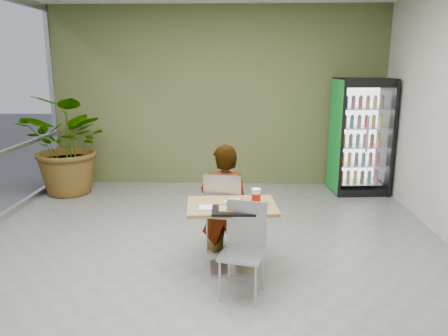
{
  "coord_description": "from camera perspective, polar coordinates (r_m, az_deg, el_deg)",
  "views": [
    {
      "loc": [
        0.36,
        -4.42,
        2.19
      ],
      "look_at": [
        0.21,
        0.55,
        1.0
      ],
      "focal_mm": 35.0,
      "sensor_mm": 36.0,
      "label": 1
    }
  ],
  "objects": [
    {
      "name": "ground",
      "position": [
        4.94,
        -2.68,
        -12.85
      ],
      "size": [
        7.0,
        7.0,
        0.0
      ],
      "primitive_type": "plane",
      "color": "slate",
      "rests_on": "ground"
    },
    {
      "name": "room_envelope",
      "position": [
        4.47,
        -2.9,
        5.86
      ],
      "size": [
        6.0,
        7.0,
        3.2
      ],
      "primitive_type": null,
      "color": "#BAB7A8",
      "rests_on": "ground"
    },
    {
      "name": "dining_table",
      "position": [
        4.67,
        1.01,
        -7.28
      ],
      "size": [
        0.98,
        0.72,
        0.75
      ],
      "rotation": [
        0.0,
        0.0,
        0.08
      ],
      "color": "#A48546",
      "rests_on": "ground"
    },
    {
      "name": "chair_far",
      "position": [
        5.12,
        -0.05,
        -5.01
      ],
      "size": [
        0.48,
        0.49,
        0.97
      ],
      "rotation": [
        0.0,
        0.0,
        3.01
      ],
      "color": "#ADAFB2",
      "rests_on": "ground"
    },
    {
      "name": "chair_near",
      "position": [
        4.27,
        2.68,
        -9.47
      ],
      "size": [
        0.48,
        0.49,
        0.9
      ],
      "rotation": [
        0.0,
        0.0,
        -0.25
      ],
      "color": "#ADAFB2",
      "rests_on": "ground"
    },
    {
      "name": "seated_woman",
      "position": [
        5.19,
        0.11,
        -5.56
      ],
      "size": [
        0.63,
        0.45,
        1.6
      ],
      "primitive_type": "imported",
      "rotation": [
        0.0,
        0.0,
        3.01
      ],
      "color": "black",
      "rests_on": "ground"
    },
    {
      "name": "pizza_plate",
      "position": [
        4.68,
        1.33,
        -4.27
      ],
      "size": [
        0.27,
        0.21,
        0.03
      ],
      "color": "white",
      "rests_on": "dining_table"
    },
    {
      "name": "soda_cup",
      "position": [
        4.58,
        4.21,
        -3.8
      ],
      "size": [
        0.1,
        0.1,
        0.17
      ],
      "color": "white",
      "rests_on": "dining_table"
    },
    {
      "name": "napkin_stack",
      "position": [
        4.47,
        -2.33,
        -5.21
      ],
      "size": [
        0.17,
        0.17,
        0.02
      ],
      "primitive_type": "cube",
      "rotation": [
        0.0,
        0.0,
        0.12
      ],
      "color": "white",
      "rests_on": "dining_table"
    },
    {
      "name": "cafeteria_tray",
      "position": [
        4.38,
        1.29,
        -5.56
      ],
      "size": [
        0.44,
        0.33,
        0.02
      ],
      "primitive_type": "cube",
      "rotation": [
        0.0,
        0.0,
        0.03
      ],
      "color": "black",
      "rests_on": "dining_table"
    },
    {
      "name": "beverage_fridge",
      "position": [
        7.82,
        17.42,
        3.94
      ],
      "size": [
        0.94,
        0.75,
        1.96
      ],
      "rotation": [
        0.0,
        0.0,
        0.08
      ],
      "color": "black",
      "rests_on": "ground"
    },
    {
      "name": "potted_plant",
      "position": [
        7.85,
        -19.42,
        2.89
      ],
      "size": [
        1.9,
        1.77,
        1.71
      ],
      "primitive_type": "imported",
      "rotation": [
        0.0,
        0.0,
        -0.35
      ],
      "color": "#255C29",
      "rests_on": "ground"
    }
  ]
}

